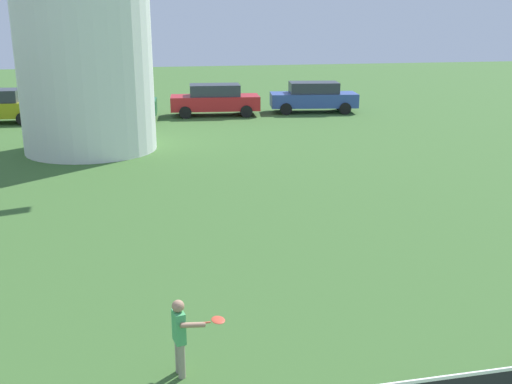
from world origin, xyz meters
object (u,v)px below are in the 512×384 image
object	(u,v)px
parked_car_green	(113,104)
parked_car_blue	(313,97)
player_far	(181,333)
parked_car_red	(215,99)

from	to	relation	value
parked_car_green	parked_car_blue	world-z (taller)	same
player_far	parked_car_green	size ratio (longest dim) A/B	0.27
parked_car_red	parked_car_green	bearing A→B (deg)	-173.04
player_far	parked_car_red	xyz separation A→B (m)	(3.75, 22.49, 0.18)
parked_car_blue	parked_car_green	bearing A→B (deg)	-176.55
parked_car_green	player_far	bearing A→B (deg)	-86.77
player_far	parked_car_red	distance (m)	22.80
parked_car_red	parked_car_blue	world-z (taller)	same
parked_car_red	parked_car_blue	distance (m)	5.18
parked_car_green	parked_car_red	bearing A→B (deg)	6.96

